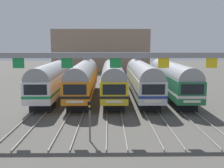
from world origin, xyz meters
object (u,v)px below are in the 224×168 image
object	(u,v)px
commuter_train_orange	(83,78)
commuter_train_silver	(142,78)
commuter_train_white	(54,78)
catenary_gantry	(115,68)
yard_signal_mast	(90,113)
commuter_train_green	(171,78)
commuter_train_yellow	(113,78)

from	to	relation	value
commuter_train_orange	commuter_train_silver	bearing A→B (deg)	0.00
commuter_train_white	catenary_gantry	distance (m)	15.77
commuter_train_orange	yard_signal_mast	world-z (taller)	commuter_train_orange
commuter_train_green	yard_signal_mast	size ratio (longest dim) A/B	5.95
commuter_train_green	yard_signal_mast	distance (m)	18.65
commuter_train_yellow	commuter_train_orange	bearing A→B (deg)	180.00
commuter_train_orange	commuter_train_yellow	bearing A→B (deg)	0.00
commuter_train_orange	catenary_gantry	world-z (taller)	catenary_gantry
commuter_train_yellow	commuter_train_silver	bearing A→B (deg)	0.00
commuter_train_green	catenary_gantry	xyz separation A→B (m)	(-7.75, -13.50, 2.53)
commuter_train_silver	commuter_train_yellow	bearing A→B (deg)	180.00
catenary_gantry	yard_signal_mast	xyz separation A→B (m)	(-1.94, -2.42, -3.10)
catenary_gantry	commuter_train_white	bearing A→B (deg)	119.87
commuter_train_orange	commuter_train_silver	world-z (taller)	same
commuter_train_white	yard_signal_mast	bearing A→B (deg)	-69.93
catenary_gantry	yard_signal_mast	bearing A→B (deg)	-128.70
commuter_train_yellow	yard_signal_mast	size ratio (longest dim) A/B	5.95
commuter_train_green	yard_signal_mast	world-z (taller)	commuter_train_green
commuter_train_orange	commuter_train_green	size ratio (longest dim) A/B	1.00
catenary_gantry	commuter_train_silver	bearing A→B (deg)	73.98
commuter_train_green	commuter_train_orange	bearing A→B (deg)	180.00
commuter_train_silver	yard_signal_mast	bearing A→B (deg)	-110.07
commuter_train_white	commuter_train_green	world-z (taller)	same
commuter_train_yellow	commuter_train_green	size ratio (longest dim) A/B	1.00
commuter_train_white	commuter_train_orange	world-z (taller)	same
commuter_train_white	commuter_train_green	bearing A→B (deg)	0.00
commuter_train_yellow	yard_signal_mast	world-z (taller)	commuter_train_yellow
commuter_train_white	commuter_train_silver	xyz separation A→B (m)	(11.63, 0.00, 0.00)
commuter_train_green	commuter_train_white	bearing A→B (deg)	180.00
commuter_train_silver	catenary_gantry	xyz separation A→B (m)	(-3.88, -13.50, 2.53)
catenary_gantry	commuter_train_yellow	bearing A→B (deg)	90.00
yard_signal_mast	commuter_train_silver	bearing A→B (deg)	69.93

